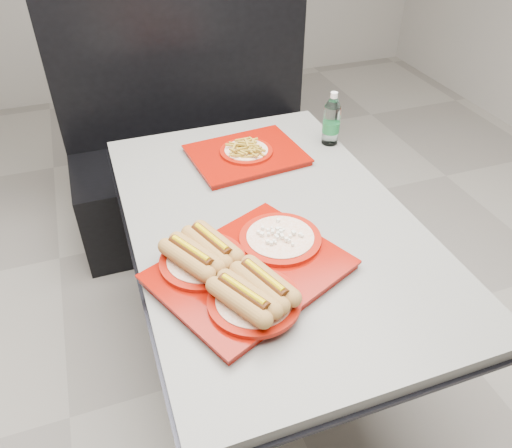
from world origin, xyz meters
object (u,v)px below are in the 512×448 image
object	(u,v)px
tray_near	(244,268)
water_bottle	(331,122)
diner_table	(270,255)
tray_far	(246,152)
booth_bench	(197,153)

from	to	relation	value
tray_near	water_bottle	size ratio (longest dim) A/B	2.87
diner_table	tray_far	size ratio (longest dim) A/B	3.17
booth_bench	tray_far	size ratio (longest dim) A/B	3.01
tray_near	water_bottle	bearing A→B (deg)	47.55
tray_near	tray_far	size ratio (longest dim) A/B	1.39
diner_table	water_bottle	world-z (taller)	water_bottle
booth_bench	tray_far	distance (m)	0.80
tray_far	water_bottle	world-z (taller)	water_bottle
tray_far	water_bottle	bearing A→B (deg)	0.24
tray_near	diner_table	bearing A→B (deg)	54.44
diner_table	tray_far	bearing A→B (deg)	82.91
booth_bench	tray_far	xyz separation A→B (m)	(0.05, -0.70, 0.37)
tray_far	water_bottle	xyz separation A→B (m)	(0.36, 0.00, 0.07)
diner_table	booth_bench	world-z (taller)	booth_bench
tray_far	booth_bench	bearing A→B (deg)	93.95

